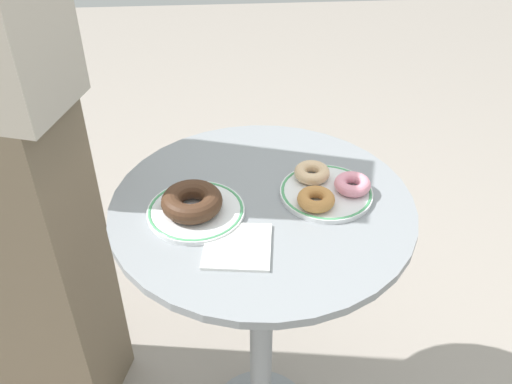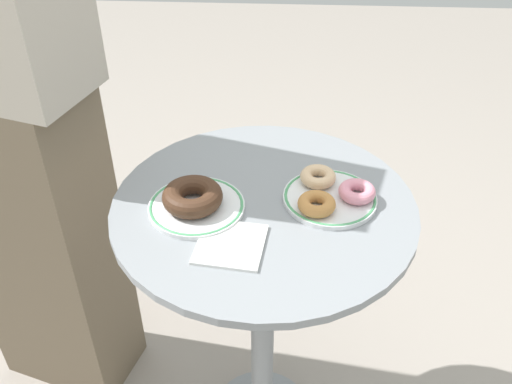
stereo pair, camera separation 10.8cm
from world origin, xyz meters
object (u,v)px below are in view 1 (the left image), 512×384
Objects in this scene: donut_chocolate at (192,201)px; donut_old_fashioned at (316,199)px; donut_glazed at (312,172)px; cafe_table at (262,280)px; paper_napkin at (237,246)px; plate_right at (326,192)px; donut_pink_frosted at (353,184)px; plate_left at (196,211)px.

donut_chocolate reaches higher than donut_old_fashioned.
cafe_table is at bearing -149.33° from donut_glazed.
cafe_table is at bearing 165.64° from donut_old_fashioned.
plate_right is at bearing 37.77° from paper_napkin.
donut_chocolate reaches higher than paper_napkin.
donut_glazed is at bearing 148.54° from donut_pink_frosted.
donut_glazed is (0.11, 0.06, 0.25)m from cafe_table.
plate_left is 2.56× the size of donut_old_fashioned.
cafe_table is at bearing 66.59° from paper_napkin.
donut_glazed is at bearing 116.59° from plate_right.
donut_chocolate is 0.24m from donut_old_fashioned.
donut_old_fashioned reaches higher than plate_left.
paper_napkin is at bearing -113.41° from cafe_table.
cafe_table is at bearing -174.47° from donut_pink_frosted.
donut_chocolate is 0.95× the size of paper_napkin.
donut_old_fashioned is at bearing -14.36° from cafe_table.
donut_glazed is (-0.02, 0.05, 0.02)m from plate_right.
plate_right is at bearing 9.15° from donut_chocolate.
donut_chocolate is (-0.27, -0.04, 0.03)m from plate_right.
plate_right is at bearing -179.52° from donut_pink_frosted.
donut_glazed and donut_old_fashioned have the same top height.
donut_glazed is (-0.08, 0.05, 0.00)m from donut_pink_frosted.
donut_pink_frosted is at bearing -31.46° from donut_glazed.
donut_old_fashioned is (-0.01, -0.09, 0.00)m from donut_glazed.
plate_right reaches higher than paper_napkin.
paper_napkin is at bearing -53.26° from plate_left.
cafe_table is 10.43× the size of donut_pink_frosted.
donut_glazed is at bearing 49.54° from paper_napkin.
plate_left is 0.27m from plate_right.
plate_right is 0.06m from donut_glazed.
plate_left is 0.26m from donut_glazed.
plate_right is at bearing -63.41° from donut_glazed.
donut_glazed is at bearing 30.67° from cafe_table.
donut_chocolate is (-0.01, -0.00, 0.03)m from plate_left.
plate_right is (0.26, 0.04, -0.00)m from plate_left.
donut_pink_frosted is at bearing 5.53° from cafe_table.
donut_pink_frosted is (0.32, 0.04, 0.02)m from plate_left.
plate_left is at bearing -169.34° from cafe_table.
plate_right is 2.54× the size of donut_glazed.
donut_pink_frosted reaches higher than cafe_table.
paper_napkin is (0.08, -0.10, -0.03)m from donut_chocolate.
cafe_table is 6.53× the size of donut_chocolate.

